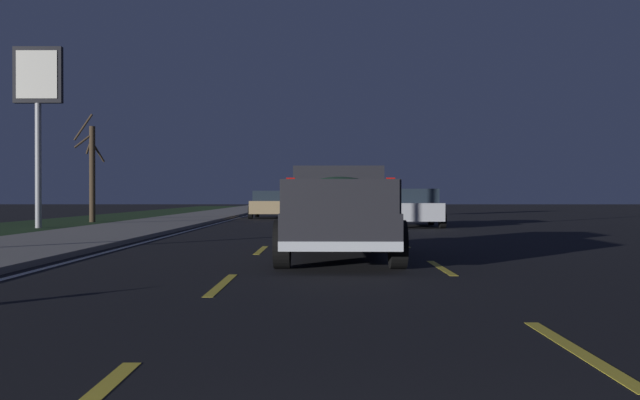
% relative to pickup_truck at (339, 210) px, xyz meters
% --- Properties ---
extents(ground, '(144.00, 144.00, 0.00)m').
position_rel_pickup_truck_xyz_m(ground, '(14.81, -0.00, -0.98)').
color(ground, black).
extents(sidewalk_shoulder, '(108.00, 4.00, 0.12)m').
position_rel_pickup_truck_xyz_m(sidewalk_shoulder, '(14.81, 7.45, -0.92)').
color(sidewalk_shoulder, gray).
rests_on(sidewalk_shoulder, ground).
extents(grass_verge, '(108.00, 6.00, 0.01)m').
position_rel_pickup_truck_xyz_m(grass_verge, '(14.81, 12.45, -0.98)').
color(grass_verge, '#1E3819').
rests_on(grass_verge, ground).
extents(lane_markings, '(108.00, 7.04, 0.01)m').
position_rel_pickup_truck_xyz_m(lane_markings, '(17.48, 3.09, -0.98)').
color(lane_markings, yellow).
rests_on(lane_markings, ground).
extents(pickup_truck, '(5.44, 2.32, 1.87)m').
position_rel_pickup_truck_xyz_m(pickup_truck, '(0.00, 0.00, 0.00)').
color(pickup_truck, '#232328').
rests_on(pickup_truck, ground).
extents(sedan_silver, '(4.42, 2.06, 1.54)m').
position_rel_pickup_truck_xyz_m(sedan_silver, '(14.15, -3.46, -0.20)').
color(sedan_silver, '#B2B5BA').
rests_on(sedan_silver, ground).
extents(sedan_tan, '(4.44, 2.09, 1.54)m').
position_rel_pickup_truck_xyz_m(sedan_tan, '(24.59, 3.35, -0.20)').
color(sedan_tan, '#9E845B').
rests_on(sedan_tan, ground).
extents(gas_price_sign, '(0.27, 1.90, 7.09)m').
position_rel_pickup_truck_xyz_m(gas_price_sign, '(12.72, 11.46, 4.35)').
color(gas_price_sign, '#99999E').
rests_on(gas_price_sign, ground).
extents(bare_tree_far, '(1.28, 1.25, 5.20)m').
position_rel_pickup_truck_xyz_m(bare_tree_far, '(18.67, 11.41, 1.52)').
color(bare_tree_far, '#423323').
rests_on(bare_tree_far, ground).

